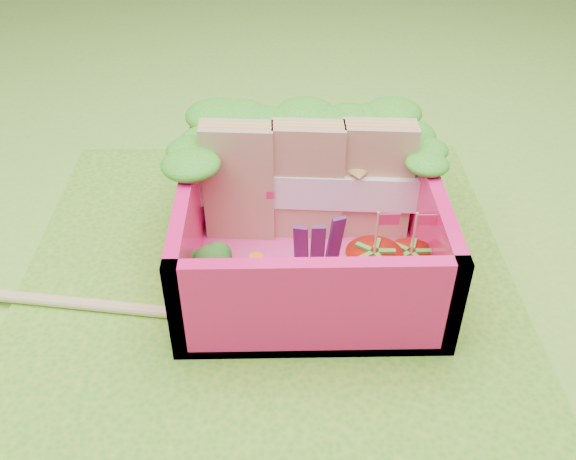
% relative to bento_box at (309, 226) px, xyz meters
% --- Properties ---
extents(ground, '(14.00, 14.00, 0.00)m').
position_rel_bento_box_xyz_m(ground, '(-0.22, -0.02, -0.31)').
color(ground, '#7DBF36').
rests_on(ground, ground).
extents(placemat, '(2.60, 2.60, 0.03)m').
position_rel_bento_box_xyz_m(placemat, '(-0.22, -0.02, -0.29)').
color(placemat, '#58A725').
rests_on(placemat, ground).
extents(bento_floor, '(1.30, 1.30, 0.05)m').
position_rel_bento_box_xyz_m(bento_floor, '(0.00, -0.00, -0.25)').
color(bento_floor, '#FF419C').
rests_on(bento_floor, placemat).
extents(bento_box, '(1.30, 1.30, 0.55)m').
position_rel_bento_box_xyz_m(bento_box, '(0.00, 0.00, 0.00)').
color(bento_box, '#FD1569').
rests_on(bento_box, placemat).
extents(lettuce_ruffle, '(1.43, 0.76, 0.11)m').
position_rel_bento_box_xyz_m(lettuce_ruffle, '(-0.00, 0.47, 0.33)').
color(lettuce_ruffle, '#228518').
rests_on(lettuce_ruffle, bento_box).
extents(sandwich_stack, '(1.22, 0.26, 0.67)m').
position_rel_bento_box_xyz_m(sandwich_stack, '(0.00, 0.26, 0.10)').
color(sandwich_stack, tan).
rests_on(sandwich_stack, bento_floor).
extents(broccoli, '(0.33, 0.33, 0.27)m').
position_rel_bento_box_xyz_m(broccoli, '(-0.47, -0.29, -0.04)').
color(broccoli, '#669E4C').
rests_on(broccoli, bento_floor).
extents(carrot_sticks, '(0.09, 0.10, 0.29)m').
position_rel_bento_box_xyz_m(carrot_sticks, '(-0.27, -0.33, -0.08)').
color(carrot_sticks, orange).
rests_on(carrot_sticks, bento_floor).
extents(purple_wedges, '(0.24, 0.11, 0.38)m').
position_rel_bento_box_xyz_m(purple_wedges, '(0.04, -0.15, -0.04)').
color(purple_wedges, '#481750').
rests_on(purple_wedges, bento_floor).
extents(strawberry_left, '(0.28, 0.28, 0.52)m').
position_rel_bento_box_xyz_m(strawberry_left, '(0.30, -0.29, -0.08)').
color(strawberry_left, red).
rests_on(strawberry_left, bento_floor).
extents(strawberry_right, '(0.24, 0.24, 0.48)m').
position_rel_bento_box_xyz_m(strawberry_right, '(0.49, -0.25, -0.10)').
color(strawberry_right, red).
rests_on(strawberry_right, bento_floor).
extents(snap_peas, '(0.64, 0.56, 0.05)m').
position_rel_bento_box_xyz_m(snap_peas, '(0.38, -0.25, -0.20)').
color(snap_peas, '#69B438').
rests_on(snap_peas, bento_floor).
extents(chopsticks, '(2.24, 0.40, 0.04)m').
position_rel_bento_box_xyz_m(chopsticks, '(-1.28, -0.27, -0.25)').
color(chopsticks, '#E5B57E').
rests_on(chopsticks, placemat).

